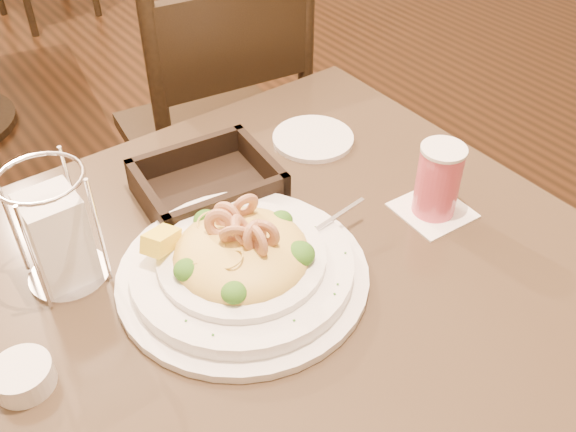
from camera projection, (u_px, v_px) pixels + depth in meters
main_table at (295, 357)px, 1.11m from camera, size 0.90×0.90×0.73m
dining_chair_near at (219, 130)px, 1.66m from camera, size 0.48×0.48×0.93m
pasta_bowl at (242, 262)px, 0.92m from camera, size 0.41×0.37×0.12m
drink_glass at (438, 181)px, 1.02m from camera, size 0.12×0.12×0.13m
bread_basket at (208, 187)px, 1.07m from camera, size 0.24×0.20×0.06m
napkin_caddy at (58, 236)px, 0.89m from camera, size 0.12×0.12×0.19m
side_plate at (313, 138)px, 1.21m from camera, size 0.17×0.17×0.01m
butter_ramekin at (23, 376)px, 0.79m from camera, size 0.08×0.08×0.03m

